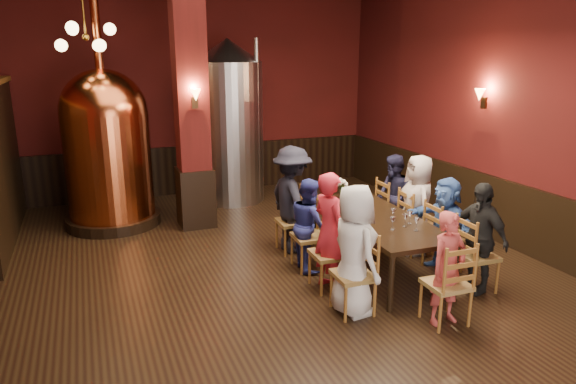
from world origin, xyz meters
name	(u,v)px	position (x,y,z in m)	size (l,w,h in m)	color
room	(265,110)	(0.00, 0.00, 2.25)	(10.00, 10.02, 4.50)	black
wainscot_right	(514,216)	(3.96, 0.00, 0.50)	(0.08, 9.90, 1.00)	black
wainscot_back	(189,169)	(0.00, 4.96, 0.50)	(7.90, 0.08, 1.00)	black
column	(191,93)	(-0.30, 2.80, 2.25)	(0.58, 0.58, 4.50)	#4B1010
partition	(1,166)	(-3.20, 3.20, 1.20)	(0.22, 3.50, 2.40)	black
pendant_cluster	(86,37)	(-1.80, 2.90, 3.10)	(0.90, 0.90, 1.70)	#A57226
sconce_wall	(484,98)	(3.90, 0.80, 2.20)	(0.20, 0.20, 0.36)	black
sconce_column	(195,97)	(-0.30, 2.50, 2.20)	(0.20, 0.20, 0.36)	black
dining_table	(377,221)	(1.60, 0.06, 0.69)	(1.08, 2.43, 0.75)	black
chair_0	(353,275)	(0.72, -0.91, 0.46)	(0.46, 0.46, 0.92)	brown
person_0	(354,250)	(0.72, -0.91, 0.75)	(0.74, 0.48, 1.51)	silver
chair_1	(329,253)	(0.74, -0.24, 0.46)	(0.46, 0.46, 0.92)	brown
person_1	(329,231)	(0.74, -0.24, 0.75)	(0.55, 0.36, 1.50)	red
chair_2	(309,236)	(0.76, 0.42, 0.46)	(0.46, 0.46, 0.92)	brown
person_2	(309,224)	(0.76, 0.42, 0.63)	(0.62, 0.30, 1.27)	navy
chair_3	(292,221)	(0.78, 1.09, 0.46)	(0.46, 0.46, 0.92)	brown
person_3	(292,200)	(0.78, 1.09, 0.80)	(1.03, 0.59, 1.59)	black
chair_4	(477,255)	(2.42, -0.97, 0.46)	(0.46, 0.46, 0.92)	brown
person_4	(479,237)	(2.42, -0.97, 0.70)	(0.82, 0.34, 1.39)	black
chair_5	(444,237)	(2.44, -0.30, 0.46)	(0.46, 0.46, 0.92)	brown
person_5	(445,224)	(2.44, -0.30, 0.65)	(1.21, 0.38, 1.30)	#395FAB
chair_6	(416,223)	(2.46, 0.36, 0.46)	(0.46, 0.46, 0.92)	brown
person_6	(417,205)	(2.46, 0.36, 0.74)	(0.72, 0.47, 1.48)	#B7A8A1
chair_7	(392,210)	(2.48, 1.03, 0.46)	(0.46, 0.46, 0.92)	brown
person_7	(393,197)	(2.48, 1.03, 0.67)	(0.66, 0.32, 1.35)	#1B1A35
chair_8	(447,284)	(1.55, -1.49, 0.46)	(0.46, 0.46, 0.92)	brown
person_8	(448,269)	(1.55, -1.49, 0.64)	(0.46, 0.30, 1.27)	#AF3C3A
copper_kettle	(107,147)	(-1.63, 3.38, 1.36)	(1.58, 1.58, 3.73)	black
steel_vessel	(230,122)	(0.69, 4.12, 1.57)	(1.57, 1.57, 3.14)	#B2B2B7
rose_vase	(343,185)	(1.57, 1.02, 0.96)	(0.19, 0.19, 0.32)	white
wine_glass_0	(416,224)	(1.75, -0.61, 0.83)	(0.07, 0.07, 0.17)	white
wine_glass_1	(393,215)	(1.69, -0.18, 0.83)	(0.07, 0.07, 0.17)	white
wine_glass_2	(344,199)	(1.45, 0.73, 0.83)	(0.07, 0.07, 0.17)	white
wine_glass_3	(410,218)	(1.83, -0.36, 0.83)	(0.07, 0.07, 0.17)	white
wine_glass_4	(392,223)	(1.49, -0.47, 0.83)	(0.07, 0.07, 0.17)	white
wine_glass_5	(405,220)	(1.71, -0.43, 0.83)	(0.07, 0.07, 0.17)	white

